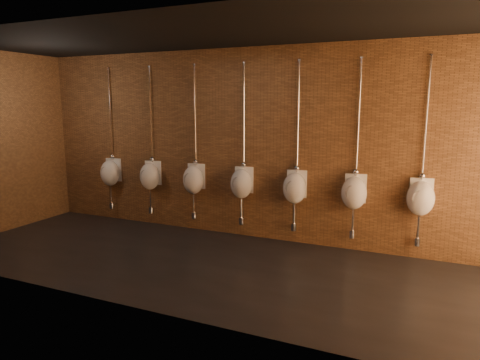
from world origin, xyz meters
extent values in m
plane|color=black|center=(0.00, 0.00, 0.00)|extent=(8.50, 8.50, 0.00)
cube|color=black|center=(0.00, 0.00, 3.20)|extent=(8.50, 3.00, 0.04)
cube|color=brown|center=(0.00, 1.50, 1.60)|extent=(8.50, 0.04, 3.20)
cube|color=brown|center=(0.00, -1.50, 1.60)|extent=(8.50, 0.04, 3.20)
ellipsoid|color=white|center=(-2.96, 1.35, 0.95)|extent=(0.43, 0.39, 0.51)
cube|color=white|center=(-2.96, 1.48, 1.00)|extent=(0.33, 0.09, 0.46)
cylinder|color=#A4A4A4|center=(-2.96, 1.23, 0.98)|extent=(0.22, 0.05, 0.22)
cylinder|color=silver|center=(-2.96, 1.46, 2.08)|extent=(0.03, 0.03, 1.75)
sphere|color=silver|center=(-2.96, 1.45, 1.26)|extent=(0.09, 0.09, 0.09)
cylinder|color=silver|center=(-2.96, 1.46, 2.95)|extent=(0.06, 0.06, 0.01)
cylinder|color=silver|center=(-2.96, 1.35, 0.56)|extent=(0.04, 0.04, 0.39)
cylinder|color=silver|center=(-2.96, 1.35, 0.30)|extent=(0.09, 0.09, 0.12)
cylinder|color=silver|center=(-2.96, 1.44, 0.30)|extent=(0.04, 0.17, 0.04)
ellipsoid|color=white|center=(-2.03, 1.35, 0.95)|extent=(0.43, 0.39, 0.51)
cube|color=white|center=(-2.03, 1.48, 1.00)|extent=(0.33, 0.09, 0.46)
cylinder|color=#A4A4A4|center=(-2.03, 1.23, 0.98)|extent=(0.22, 0.05, 0.22)
cylinder|color=silver|center=(-2.03, 1.46, 2.08)|extent=(0.03, 0.03, 1.75)
sphere|color=silver|center=(-2.03, 1.45, 1.26)|extent=(0.09, 0.09, 0.09)
cylinder|color=silver|center=(-2.03, 1.46, 2.95)|extent=(0.06, 0.06, 0.01)
cylinder|color=silver|center=(-2.03, 1.35, 0.56)|extent=(0.04, 0.04, 0.39)
cylinder|color=silver|center=(-2.03, 1.35, 0.30)|extent=(0.09, 0.09, 0.12)
cylinder|color=silver|center=(-2.03, 1.44, 0.30)|extent=(0.04, 0.17, 0.04)
ellipsoid|color=white|center=(-1.09, 1.35, 0.95)|extent=(0.43, 0.39, 0.51)
cube|color=white|center=(-1.09, 1.48, 1.00)|extent=(0.33, 0.09, 0.46)
cylinder|color=#A4A4A4|center=(-1.09, 1.23, 0.98)|extent=(0.22, 0.05, 0.22)
cylinder|color=silver|center=(-1.09, 1.46, 2.08)|extent=(0.03, 0.03, 1.75)
sphere|color=silver|center=(-1.09, 1.45, 1.26)|extent=(0.09, 0.09, 0.09)
cylinder|color=silver|center=(-1.09, 1.46, 2.95)|extent=(0.06, 0.06, 0.01)
cylinder|color=silver|center=(-1.09, 1.35, 0.56)|extent=(0.04, 0.04, 0.39)
cylinder|color=silver|center=(-1.09, 1.35, 0.30)|extent=(0.09, 0.09, 0.12)
cylinder|color=silver|center=(-1.09, 1.44, 0.30)|extent=(0.04, 0.17, 0.04)
ellipsoid|color=white|center=(-0.16, 1.35, 0.95)|extent=(0.43, 0.39, 0.51)
cube|color=white|center=(-0.16, 1.48, 1.00)|extent=(0.33, 0.09, 0.46)
cylinder|color=#A4A4A4|center=(-0.16, 1.23, 0.98)|extent=(0.22, 0.05, 0.22)
cylinder|color=silver|center=(-0.16, 1.46, 2.08)|extent=(0.03, 0.03, 1.75)
sphere|color=silver|center=(-0.16, 1.45, 1.26)|extent=(0.09, 0.09, 0.09)
cylinder|color=silver|center=(-0.16, 1.46, 2.95)|extent=(0.06, 0.06, 0.01)
cylinder|color=silver|center=(-0.16, 1.35, 0.56)|extent=(0.04, 0.04, 0.39)
cylinder|color=silver|center=(-0.16, 1.35, 0.30)|extent=(0.09, 0.09, 0.12)
cylinder|color=silver|center=(-0.16, 1.44, 0.30)|extent=(0.04, 0.17, 0.04)
ellipsoid|color=white|center=(0.78, 1.35, 0.95)|extent=(0.43, 0.39, 0.51)
cube|color=white|center=(0.78, 1.48, 1.00)|extent=(0.33, 0.09, 0.46)
cylinder|color=#A4A4A4|center=(0.78, 1.23, 0.98)|extent=(0.22, 0.05, 0.22)
cylinder|color=silver|center=(0.78, 1.46, 2.08)|extent=(0.03, 0.03, 1.75)
sphere|color=silver|center=(0.78, 1.45, 1.26)|extent=(0.09, 0.09, 0.09)
cylinder|color=silver|center=(0.78, 1.46, 2.95)|extent=(0.06, 0.06, 0.01)
cylinder|color=silver|center=(0.78, 1.35, 0.56)|extent=(0.04, 0.04, 0.39)
cylinder|color=silver|center=(0.78, 1.35, 0.30)|extent=(0.09, 0.09, 0.12)
cylinder|color=silver|center=(0.78, 1.44, 0.30)|extent=(0.04, 0.17, 0.04)
ellipsoid|color=white|center=(1.71, 1.35, 0.95)|extent=(0.43, 0.39, 0.51)
cube|color=white|center=(1.71, 1.48, 1.00)|extent=(0.33, 0.09, 0.46)
cylinder|color=#A4A4A4|center=(1.71, 1.23, 0.98)|extent=(0.22, 0.05, 0.22)
cylinder|color=silver|center=(1.71, 1.46, 2.08)|extent=(0.03, 0.03, 1.75)
sphere|color=silver|center=(1.71, 1.45, 1.26)|extent=(0.09, 0.09, 0.09)
cylinder|color=silver|center=(1.71, 1.46, 2.95)|extent=(0.06, 0.06, 0.01)
cylinder|color=silver|center=(1.71, 1.35, 0.56)|extent=(0.04, 0.04, 0.39)
cylinder|color=silver|center=(1.71, 1.35, 0.30)|extent=(0.09, 0.09, 0.12)
cylinder|color=silver|center=(1.71, 1.44, 0.30)|extent=(0.04, 0.17, 0.04)
ellipsoid|color=white|center=(2.65, 1.35, 0.95)|extent=(0.43, 0.39, 0.51)
cube|color=white|center=(2.65, 1.48, 1.00)|extent=(0.33, 0.09, 0.46)
cylinder|color=#A4A4A4|center=(2.65, 1.23, 0.98)|extent=(0.22, 0.05, 0.22)
cylinder|color=silver|center=(2.65, 1.46, 2.08)|extent=(0.03, 0.03, 1.75)
sphere|color=silver|center=(2.65, 1.45, 1.26)|extent=(0.09, 0.09, 0.09)
cylinder|color=silver|center=(2.65, 1.46, 2.95)|extent=(0.06, 0.06, 0.01)
cylinder|color=silver|center=(2.65, 1.35, 0.56)|extent=(0.04, 0.04, 0.39)
cylinder|color=silver|center=(2.65, 1.35, 0.30)|extent=(0.09, 0.09, 0.12)
cylinder|color=silver|center=(2.65, 1.44, 0.30)|extent=(0.04, 0.17, 0.04)
camera|label=1|loc=(2.68, -5.16, 2.29)|focal=32.00mm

